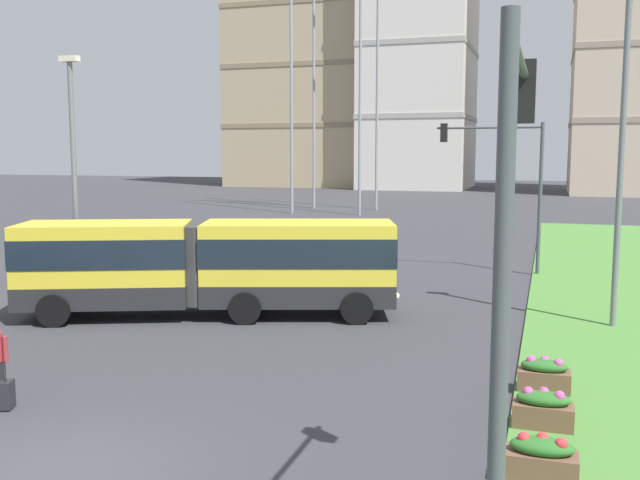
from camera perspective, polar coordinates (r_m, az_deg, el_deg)
ground_plane at (r=12.87m, az=-20.14°, el=-17.18°), size 260.00×260.00×0.00m
articulated_bus at (r=22.79m, az=-8.90°, el=-1.97°), size 11.90×6.42×3.00m
car_white_van at (r=34.64m, az=-5.06°, el=-0.35°), size 4.41×2.04×1.58m
rolling_suitcase at (r=16.03m, az=-23.92°, el=-11.28°), size 0.36×0.42×0.97m
flower_planter_0 at (r=12.12m, az=17.41°, el=-16.42°), size 1.10×0.56×0.74m
flower_planter_1 at (r=14.25m, az=17.52°, el=-12.81°), size 1.10×0.56×0.74m
flower_planter_2 at (r=16.30m, az=17.59°, el=-10.28°), size 1.10×0.56×0.74m
traffic_light_far_right at (r=31.21m, az=14.75°, el=5.42°), size 4.46×0.28×6.45m
traffic_light_near_right at (r=7.42m, az=15.10°, el=0.33°), size 0.28×3.89×6.37m
streetlight_left at (r=26.42m, az=-19.19°, el=5.57°), size 0.70×0.28×8.51m
streetlight_median at (r=22.35m, az=23.12°, el=6.95°), size 0.70×0.28×9.85m
apartment_tower_west at (r=117.60m, az=-0.97°, el=17.61°), size 21.80×19.45×53.52m
apartment_tower_westcentre at (r=109.00m, az=8.13°, el=17.26°), size 15.00×19.34×49.31m
transmission_pylon at (r=63.69m, az=1.28°, el=16.68°), size 9.00×6.24×28.91m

